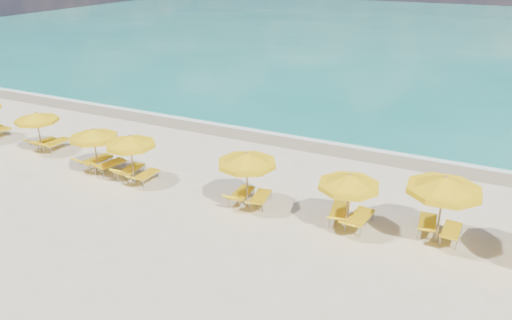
% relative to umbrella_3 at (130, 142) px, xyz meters
% --- Properties ---
extents(ground_plane, '(120.00, 120.00, 0.00)m').
position_rel_umbrella_3_xyz_m(ground_plane, '(4.90, 0.43, -1.84)').
color(ground_plane, beige).
extents(ocean, '(120.00, 80.00, 0.30)m').
position_rel_umbrella_3_xyz_m(ocean, '(4.90, 48.43, -1.84)').
color(ocean, '#157A6D').
rests_on(ocean, ground).
extents(wet_sand_band, '(120.00, 2.60, 0.01)m').
position_rel_umbrella_3_xyz_m(wet_sand_band, '(4.90, 7.83, -1.84)').
color(wet_sand_band, tan).
rests_on(wet_sand_band, ground).
extents(foam_line, '(120.00, 1.20, 0.03)m').
position_rel_umbrella_3_xyz_m(foam_line, '(4.90, 8.63, -1.84)').
color(foam_line, white).
rests_on(foam_line, ground).
extents(whitecap_near, '(14.00, 0.36, 0.05)m').
position_rel_umbrella_3_xyz_m(whitecap_near, '(-1.10, 17.43, -1.84)').
color(whitecap_near, white).
rests_on(whitecap_near, ground).
extents(whitecap_far, '(18.00, 0.30, 0.05)m').
position_rel_umbrella_3_xyz_m(whitecap_far, '(12.90, 24.43, -1.84)').
color(whitecap_far, white).
rests_on(whitecap_far, ground).
extents(umbrella_1, '(2.08, 2.08, 2.09)m').
position_rel_umbrella_3_xyz_m(umbrella_1, '(-6.30, 0.74, -0.06)').
color(umbrella_1, '#A78A53').
rests_on(umbrella_1, ground).
extents(umbrella_2, '(2.58, 2.58, 2.12)m').
position_rel_umbrella_3_xyz_m(umbrella_2, '(-2.06, 0.06, -0.03)').
color(umbrella_2, '#A78A53').
rests_on(umbrella_2, ground).
extents(umbrella_3, '(2.79, 2.79, 2.16)m').
position_rel_umbrella_3_xyz_m(umbrella_3, '(0.00, 0.00, 0.00)').
color(umbrella_3, '#A78A53').
rests_on(umbrella_3, ground).
extents(umbrella_4, '(2.58, 2.58, 2.31)m').
position_rel_umbrella_3_xyz_m(umbrella_4, '(5.39, 0.16, 0.13)').
color(umbrella_4, '#A78A53').
rests_on(umbrella_4, ground).
extents(umbrella_5, '(2.54, 2.54, 2.21)m').
position_rel_umbrella_3_xyz_m(umbrella_5, '(9.34, 0.15, 0.04)').
color(umbrella_5, '#A78A53').
rests_on(umbrella_5, ground).
extents(umbrella_6, '(3.14, 3.14, 2.52)m').
position_rel_umbrella_3_xyz_m(umbrella_6, '(12.35, 0.68, 0.31)').
color(umbrella_6, '#A78A53').
rests_on(umbrella_6, ground).
extents(lounger_1_left, '(0.69, 1.63, 0.73)m').
position_rel_umbrella_3_xyz_m(lounger_1_left, '(-6.70, 1.21, -1.64)').
color(lounger_1_left, '#A5A8AD').
rests_on(lounger_1_left, ground).
extents(lounger_1_right, '(0.64, 1.87, 0.80)m').
position_rel_umbrella_3_xyz_m(lounger_1_right, '(-5.92, 1.26, -1.61)').
color(lounger_1_right, '#A5A8AD').
rests_on(lounger_1_right, ground).
extents(lounger_2_left, '(0.93, 1.95, 0.85)m').
position_rel_umbrella_3_xyz_m(lounger_2_left, '(-2.52, 0.43, -1.61)').
color(lounger_2_left, '#A5A8AD').
rests_on(lounger_2_left, ground).
extents(lounger_2_right, '(0.94, 1.85, 0.87)m').
position_rel_umbrella_3_xyz_m(lounger_2_right, '(-1.64, 0.36, -1.62)').
color(lounger_2_right, '#A5A8AD').
rests_on(lounger_2_right, ground).
extents(lounger_3_left, '(0.76, 1.82, 0.82)m').
position_rel_umbrella_3_xyz_m(lounger_3_left, '(-0.41, 0.27, -1.62)').
color(lounger_3_left, '#A5A8AD').
rests_on(lounger_3_left, ground).
extents(lounger_3_right, '(0.57, 1.66, 0.66)m').
position_rel_umbrella_3_xyz_m(lounger_3_right, '(0.49, 0.23, -1.64)').
color(lounger_3_right, '#A5A8AD').
rests_on(lounger_3_right, ground).
extents(lounger_4_left, '(0.68, 1.84, 0.78)m').
position_rel_umbrella_3_xyz_m(lounger_4_left, '(5.02, 0.36, -1.62)').
color(lounger_4_left, '#A5A8AD').
rests_on(lounger_4_left, ground).
extents(lounger_4_right, '(0.83, 1.82, 0.67)m').
position_rel_umbrella_3_xyz_m(lounger_4_right, '(5.82, 0.47, -1.63)').
color(lounger_4_right, '#A5A8AD').
rests_on(lounger_4_right, ground).
extents(lounger_5_left, '(0.96, 2.02, 0.77)m').
position_rel_umbrella_3_xyz_m(lounger_5_left, '(8.94, 0.66, -1.61)').
color(lounger_5_left, '#A5A8AD').
rests_on(lounger_5_left, ground).
extents(lounger_5_right, '(0.84, 2.04, 0.77)m').
position_rel_umbrella_3_xyz_m(lounger_5_right, '(9.71, 0.51, -1.61)').
color(lounger_5_right, '#A5A8AD').
rests_on(lounger_5_right, ground).
extents(lounger_6_left, '(0.74, 1.86, 0.75)m').
position_rel_umbrella_3_xyz_m(lounger_6_left, '(11.96, 1.23, -1.62)').
color(lounger_6_left, '#A5A8AD').
rests_on(lounger_6_left, ground).
extents(lounger_6_right, '(0.63, 1.79, 0.72)m').
position_rel_umbrella_3_xyz_m(lounger_6_right, '(12.77, 1.04, -1.63)').
color(lounger_6_right, '#A5A8AD').
rests_on(lounger_6_right, ground).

